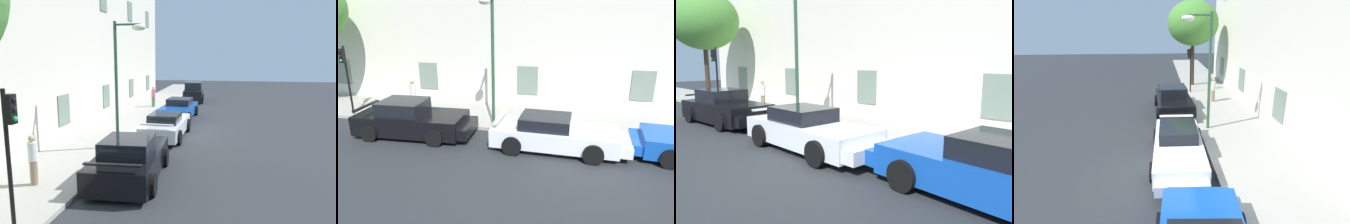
{
  "view_description": "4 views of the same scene",
  "coord_description": "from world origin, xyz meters",
  "views": [
    {
      "loc": [
        -17.48,
        -2.33,
        4.21
      ],
      "look_at": [
        0.48,
        0.99,
        1.07
      ],
      "focal_mm": 34.56,
      "sensor_mm": 36.0,
      "label": 1
    },
    {
      "loc": [
        -0.45,
        -10.0,
        4.97
      ],
      "look_at": [
        -3.11,
        1.55,
        1.11
      ],
      "focal_mm": 32.24,
      "sensor_mm": 36.0,
      "label": 2
    },
    {
      "loc": [
        6.52,
        -5.38,
        2.76
      ],
      "look_at": [
        -1.01,
        2.27,
        1.04
      ],
      "focal_mm": 33.96,
      "sensor_mm": 36.0,
      "label": 3
    },
    {
      "loc": [
        8.0,
        0.17,
        5.18
      ],
      "look_at": [
        -3.21,
        1.12,
        1.27
      ],
      "focal_mm": 27.23,
      "sensor_mm": 36.0,
      "label": 4
    }
  ],
  "objects": [
    {
      "name": "sportscar_yellow_flank",
      "position": [
        -0.89,
        0.79,
        0.61
      ],
      "size": [
        5.12,
        2.18,
        1.32
      ],
      "color": "white",
      "rests_on": "ground"
    },
    {
      "name": "ground_plane",
      "position": [
        0.0,
        0.0,
        0.0
      ],
      "size": [
        80.0,
        80.0,
        0.0
      ],
      "primitive_type": "plane",
      "color": "#2B2D30"
    },
    {
      "name": "sidewalk",
      "position": [
        0.0,
        3.85,
        0.07
      ],
      "size": [
        60.0,
        3.61,
        0.14
      ],
      "primitive_type": "cube",
      "color": "#A8A399",
      "rests_on": "ground"
    },
    {
      "name": "street_lamp",
      "position": [
        -3.91,
        2.07,
        3.99
      ],
      "size": [
        0.44,
        1.42,
        5.56
      ],
      "color": "#2D5138",
      "rests_on": "sidewalk"
    },
    {
      "name": "traffic_light",
      "position": [
        -11.29,
        2.38,
        2.46
      ],
      "size": [
        0.22,
        0.36,
        3.39
      ],
      "color": "black",
      "rests_on": "sidewalk"
    },
    {
      "name": "pedestrian_admiring",
      "position": [
        8.22,
        3.64,
        0.98
      ],
      "size": [
        0.48,
        0.48,
        1.65
      ],
      "color": "#4C7F59",
      "rests_on": "sidewalk"
    },
    {
      "name": "building_facade",
      "position": [
        0.0,
        8.13,
        6.77
      ],
      "size": [
        35.86,
        5.45,
        13.51
      ],
      "color": "beige",
      "rests_on": "ground"
    },
    {
      "name": "sportscar_red_lead",
      "position": [
        -6.93,
        0.92,
        0.65
      ],
      "size": [
        5.02,
        2.43,
        1.51
      ],
      "color": "black",
      "rests_on": "ground"
    },
    {
      "name": "hatchback_parked",
      "position": [
        12.72,
        0.81,
        0.85
      ],
      "size": [
        3.99,
        2.02,
        1.87
      ],
      "color": "black",
      "rests_on": "ground"
    },
    {
      "name": "pedestrian_strolling",
      "position": [
        -8.55,
        3.69,
        0.99
      ],
      "size": [
        0.32,
        0.32,
        1.63
      ],
      "color": "#8C7259",
      "rests_on": "sidewalk"
    },
    {
      "name": "sportscar_white_middle",
      "position": [
        4.17,
        0.97,
        0.6
      ],
      "size": [
        4.95,
        2.45,
        1.34
      ],
      "color": "#144CB2",
      "rests_on": "ground"
    }
  ]
}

